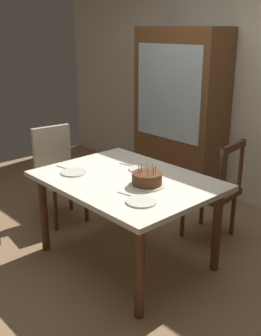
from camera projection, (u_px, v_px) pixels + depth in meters
ground at (127, 259)px, 3.50m from camera, size 6.40×6.40×0.00m
back_wall at (257, 87)px, 4.25m from camera, size 6.40×0.10×2.60m
dining_table at (126, 189)px, 3.28m from camera, size 1.41×1.05×0.74m
birthday_cake at (147, 179)px, 3.09m from camera, size 0.28×0.28×0.17m
plate_near_celebrant at (74, 172)px, 3.37m from camera, size 0.22×0.22×0.01m
plate_far_side at (141, 169)px, 3.45m from camera, size 0.22×0.22×0.01m
plate_near_guest at (142, 201)px, 2.81m from camera, size 0.22×0.22×0.01m
fork_near_celebrant at (64, 168)px, 3.49m from camera, size 0.18×0.04×0.01m
fork_far_side at (128, 165)px, 3.56m from camera, size 0.18×0.06×0.01m
fork_near_guest at (128, 195)px, 2.93m from camera, size 0.18×0.05×0.01m
chair_spindle_back at (212, 192)px, 3.72m from camera, size 0.49×0.49×0.95m
chair_upholstered at (58, 169)px, 4.11m from camera, size 0.49×0.49×0.95m
china_cabinet at (180, 112)px, 4.74m from camera, size 1.10×0.45×1.90m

